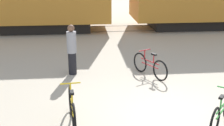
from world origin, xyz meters
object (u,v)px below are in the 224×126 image
object	(u,v)px
bicycle_maroon	(150,66)
bicycle_yellow	(72,109)
bicycle_green	(222,112)
person_in_grey	(72,50)

from	to	relation	value
bicycle_maroon	bicycle_yellow	bearing A→B (deg)	-129.37
bicycle_green	bicycle_maroon	xyz separation A→B (m)	(-0.90, 3.29, -0.00)
bicycle_yellow	person_in_grey	world-z (taller)	person_in_grey
bicycle_yellow	bicycle_maroon	xyz separation A→B (m)	(2.38, 2.90, -0.03)
bicycle_yellow	person_in_grey	distance (m)	3.36
bicycle_yellow	bicycle_green	distance (m)	3.30
bicycle_green	person_in_grey	world-z (taller)	person_in_grey
bicycle_yellow	bicycle_green	bearing A→B (deg)	-6.89
bicycle_yellow	person_in_grey	bearing A→B (deg)	91.22
bicycle_green	bicycle_maroon	distance (m)	3.41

